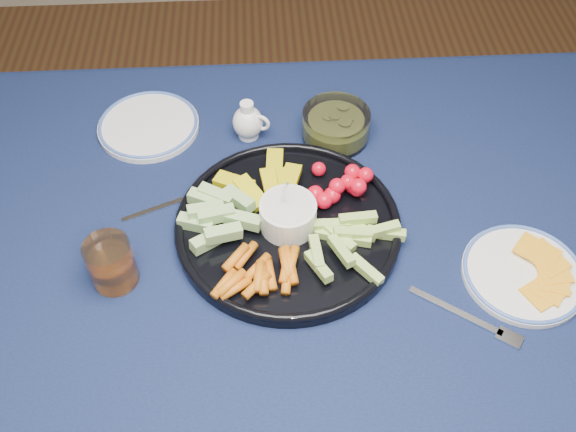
{
  "coord_description": "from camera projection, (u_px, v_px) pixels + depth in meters",
  "views": [
    {
      "loc": [
        0.07,
        -0.63,
        1.62
      ],
      "look_at": [
        0.11,
        0.06,
        0.79
      ],
      "focal_mm": 40.0,
      "sensor_mm": 36.0,
      "label": 1
    }
  ],
  "objects": [
    {
      "name": "cheese_plate",
      "position": [
        524.0,
        272.0,
        1.05
      ],
      "size": [
        0.2,
        0.2,
        0.02
      ],
      "color": "white",
      "rests_on": "dining_table"
    },
    {
      "name": "fork_left",
      "position": [
        176.0,
        202.0,
        1.15
      ],
      "size": [
        0.16,
        0.08,
        0.0
      ],
      "color": "silver",
      "rests_on": "dining_table"
    },
    {
      "name": "crudite_platter",
      "position": [
        286.0,
        223.0,
        1.1
      ],
      "size": [
        0.39,
        0.39,
        0.12
      ],
      "color": "black",
      "rests_on": "dining_table"
    },
    {
      "name": "pickle_bowl",
      "position": [
        336.0,
        127.0,
        1.24
      ],
      "size": [
        0.13,
        0.13,
        0.06
      ],
      "color": "silver",
      "rests_on": "dining_table"
    },
    {
      "name": "dining_table",
      "position": [
        228.0,
        290.0,
        1.14
      ],
      "size": [
        1.67,
        1.07,
        0.75
      ],
      "color": "#4D3319",
      "rests_on": "ground"
    },
    {
      "name": "juice_tumbler",
      "position": [
        112.0,
        265.0,
        1.02
      ],
      "size": [
        0.07,
        0.07,
        0.09
      ],
      "color": "silver",
      "rests_on": "dining_table"
    },
    {
      "name": "fork_right",
      "position": [
        474.0,
        320.0,
        1.0
      ],
      "size": [
        0.16,
        0.12,
        0.0
      ],
      "color": "silver",
      "rests_on": "dining_table"
    },
    {
      "name": "side_plate_extra",
      "position": [
        148.0,
        125.0,
        1.27
      ],
      "size": [
        0.2,
        0.2,
        0.02
      ],
      "color": "white",
      "rests_on": "dining_table"
    },
    {
      "name": "creamer_pitcher",
      "position": [
        248.0,
        122.0,
        1.24
      ],
      "size": [
        0.07,
        0.06,
        0.08
      ],
      "color": "white",
      "rests_on": "dining_table"
    }
  ]
}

